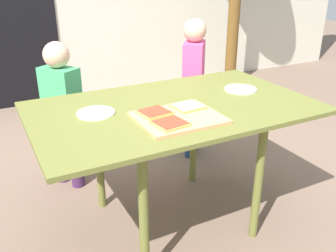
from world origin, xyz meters
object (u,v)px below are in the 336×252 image
at_px(pizza_slice_far_right, 188,106).
at_px(child_right, 193,80).
at_px(pizza_slice_near_left, 170,123).
at_px(plate_white_left, 96,113).
at_px(child_left, 63,107).
at_px(plate_white_right, 241,89).
at_px(pizza_slice_far_left, 154,112).
at_px(dining_table, 174,118).
at_px(cutting_board, 178,118).

bearing_deg(pizza_slice_far_right, child_right, 57.09).
relative_size(pizza_slice_far_right, pizza_slice_near_left, 0.96).
height_order(plate_white_left, child_left, child_left).
bearing_deg(plate_white_left, plate_white_right, -1.40).
relative_size(pizza_slice_far_right, child_right, 0.15).
relative_size(pizza_slice_far_left, plate_white_right, 0.85).
height_order(dining_table, plate_white_left, plate_white_left).
xyz_separation_m(dining_table, cutting_board, (-0.07, -0.18, 0.08)).
bearing_deg(cutting_board, dining_table, 68.05).
bearing_deg(child_left, cutting_board, -67.19).
bearing_deg(pizza_slice_far_right, plate_white_left, 157.81).
relative_size(pizza_slice_far_right, plate_white_left, 0.82).
xyz_separation_m(cutting_board, plate_white_left, (-0.33, 0.25, -0.00)).
bearing_deg(pizza_slice_near_left, plate_white_left, 126.91).
distance_m(pizza_slice_far_right, pizza_slice_far_left, 0.19).
bearing_deg(dining_table, plate_white_right, 6.54).
bearing_deg(plate_white_right, pizza_slice_far_left, -166.76).
bearing_deg(plate_white_left, child_right, 33.57).
distance_m(cutting_board, pizza_slice_far_right, 0.13).
height_order(cutting_board, pizza_slice_far_left, pizza_slice_far_left).
relative_size(plate_white_left, child_left, 0.19).
bearing_deg(pizza_slice_far_left, cutting_board, -43.22).
xyz_separation_m(pizza_slice_far_left, child_right, (0.71, 0.80, -0.14)).
xyz_separation_m(plate_white_right, child_left, (-0.92, 0.65, -0.17)).
distance_m(dining_table, plate_white_right, 0.49).
bearing_deg(child_right, dining_table, -127.78).
height_order(dining_table, child_right, child_right).
xyz_separation_m(pizza_slice_near_left, child_left, (-0.29, 0.95, -0.19)).
distance_m(plate_white_right, child_left, 1.14).
bearing_deg(pizza_slice_far_right, child_left, 120.31).
relative_size(pizza_slice_far_left, plate_white_left, 0.85).
xyz_separation_m(pizza_slice_near_left, child_right, (0.70, 0.96, -0.14)).
relative_size(cutting_board, child_left, 0.40).
xyz_separation_m(plate_white_left, child_right, (0.95, 0.63, -0.12)).
height_order(cutting_board, child_left, child_left).
height_order(pizza_slice_near_left, child_right, child_right).
bearing_deg(plate_white_right, pizza_slice_near_left, -154.05).
xyz_separation_m(pizza_slice_far_right, pizza_slice_far_left, (-0.19, 0.00, 0.00)).
relative_size(pizza_slice_far_right, plate_white_right, 0.82).
bearing_deg(child_right, pizza_slice_far_left, -131.42).
height_order(pizza_slice_near_left, child_left, child_left).
bearing_deg(pizza_slice_near_left, dining_table, 58.54).
xyz_separation_m(dining_table, pizza_slice_far_left, (-0.16, -0.09, 0.09)).
height_order(dining_table, child_left, child_left).
distance_m(cutting_board, pizza_slice_far_left, 0.12).
distance_m(pizza_slice_far_right, plate_white_right, 0.48).
distance_m(pizza_slice_far_left, plate_white_right, 0.65).
bearing_deg(pizza_slice_far_left, child_right, 48.58).
xyz_separation_m(plate_white_right, child_right, (0.07, 0.65, -0.12)).
bearing_deg(plate_white_left, pizza_slice_far_right, -22.19).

